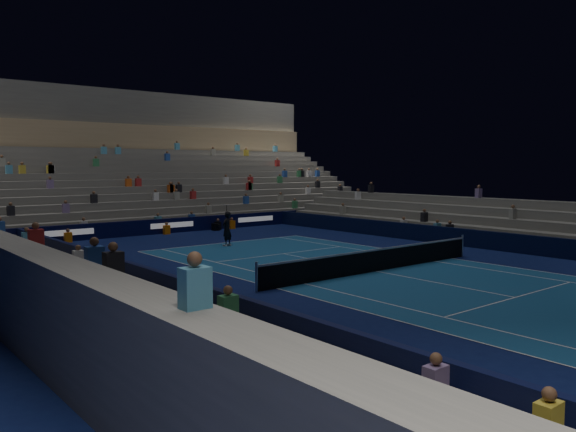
{
  "coord_description": "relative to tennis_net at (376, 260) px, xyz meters",
  "views": [
    {
      "loc": [
        -18.46,
        -16.48,
        4.54
      ],
      "look_at": [
        0.0,
        6.0,
        2.0
      ],
      "focal_mm": 35.8,
      "sensor_mm": 36.0,
      "label": 1
    }
  ],
  "objects": [
    {
      "name": "ground",
      "position": [
        0.0,
        0.0,
        -0.5
      ],
      "size": [
        90.0,
        90.0,
        0.0
      ],
      "primitive_type": "plane",
      "color": "#0B1546",
      "rests_on": "ground"
    },
    {
      "name": "court_surface",
      "position": [
        0.0,
        0.0,
        -0.5
      ],
      "size": [
        10.97,
        23.77,
        0.01
      ],
      "primitive_type": "cube",
      "color": "navy",
      "rests_on": "ground"
    },
    {
      "name": "sponsor_barrier_far",
      "position": [
        0.0,
        18.5,
        -0.0
      ],
      "size": [
        44.0,
        0.25,
        1.0
      ],
      "primitive_type": "cube",
      "color": "black",
      "rests_on": "ground"
    },
    {
      "name": "sponsor_barrier_east",
      "position": [
        9.7,
        0.0,
        -0.0
      ],
      "size": [
        0.25,
        37.0,
        1.0
      ],
      "primitive_type": "cube",
      "color": "black",
      "rests_on": "ground"
    },
    {
      "name": "sponsor_barrier_west",
      "position": [
        -9.7,
        0.0,
        -0.0
      ],
      "size": [
        0.25,
        37.0,
        1.0
      ],
      "primitive_type": "cube",
      "color": "black",
      "rests_on": "ground"
    },
    {
      "name": "grandstand_main",
      "position": [
        0.0,
        27.9,
        2.87
      ],
      "size": [
        44.0,
        15.2,
        11.2
      ],
      "color": "#61605C",
      "rests_on": "ground"
    },
    {
      "name": "grandstand_east",
      "position": [
        13.17,
        0.0,
        0.41
      ],
      "size": [
        5.0,
        37.0,
        2.5
      ],
      "color": "slate",
      "rests_on": "ground"
    },
    {
      "name": "grandstand_west",
      "position": [
        -13.17,
        0.0,
        0.41
      ],
      "size": [
        5.0,
        37.0,
        2.5
      ],
      "color": "slate",
      "rests_on": "ground"
    },
    {
      "name": "tennis_net",
      "position": [
        0.0,
        0.0,
        0.0
      ],
      "size": [
        12.9,
        0.1,
        1.1
      ],
      "color": "#B2B2B7",
      "rests_on": "ground"
    },
    {
      "name": "tennis_player",
      "position": [
        -0.61,
        10.74,
        0.48
      ],
      "size": [
        0.85,
        0.73,
        1.97
      ],
      "primitive_type": "imported",
      "rotation": [
        0.0,
        0.0,
        3.57
      ],
      "color": "black",
      "rests_on": "ground"
    },
    {
      "name": "broadcast_camera",
      "position": [
        3.1,
        17.78,
        -0.23
      ],
      "size": [
        0.45,
        0.86,
        0.52
      ],
      "color": "black",
      "rests_on": "ground"
    }
  ]
}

